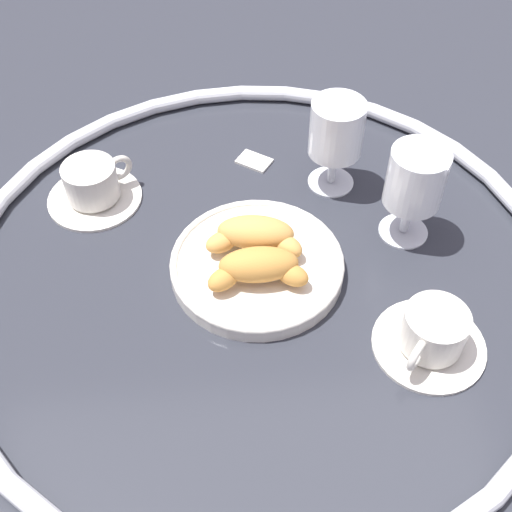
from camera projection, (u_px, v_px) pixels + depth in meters
The scene contains 10 objects.
ground_plane at pixel (257, 271), 0.86m from camera, with size 2.20×2.20×0.00m, color #2D3038.
table_chrome_rim at pixel (257, 265), 0.85m from camera, with size 0.79×0.79×0.02m, color silver.
pastry_plate at pixel (256, 265), 0.85m from camera, with size 0.23×0.23×0.02m.
croissant_large at pixel (255, 235), 0.85m from camera, with size 0.14×0.08×0.04m.
croissant_small at pixel (257, 268), 0.81m from camera, with size 0.14×0.06×0.04m.
coffee_cup_near at pixel (93, 186), 0.93m from camera, with size 0.14×0.14×0.06m.
coffee_cup_far at pixel (432, 334), 0.76m from camera, with size 0.14×0.14×0.06m.
juice_glass_left at pixel (336, 132), 0.91m from camera, with size 0.08×0.08×0.14m.
juice_glass_right at pixel (415, 182), 0.84m from camera, with size 0.08×0.08×0.14m.
sugar_packet at pixel (254, 160), 1.00m from camera, with size 0.05×0.03×0.01m, color white.
Camera 1 is at (0.04, 0.55, 0.66)m, focal length 45.92 mm.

